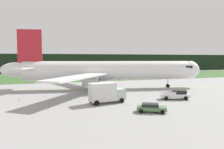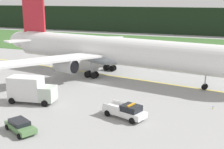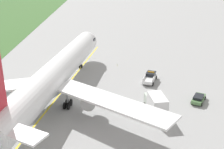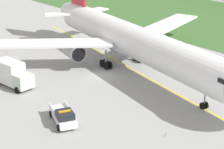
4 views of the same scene
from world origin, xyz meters
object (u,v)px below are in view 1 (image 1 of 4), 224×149
at_px(staff_car, 151,108).
at_px(ops_pickup_truck, 176,95).
at_px(catering_truck, 106,93).
at_px(airliner, 106,71).

bearing_deg(staff_car, ops_pickup_truck, 39.40).
relative_size(ops_pickup_truck, catering_truck, 0.86).
bearing_deg(ops_pickup_truck, staff_car, -140.60).
bearing_deg(catering_truck, ops_pickup_truck, -2.55).
relative_size(catering_truck, staff_car, 1.45).
distance_m(airliner, staff_car, 26.64).
distance_m(catering_truck, staff_car, 9.67).
height_order(ops_pickup_truck, staff_car, ops_pickup_truck).
bearing_deg(airliner, ops_pickup_truck, -64.52).
xyz_separation_m(airliner, ops_pickup_truck, (8.83, -18.54, -3.80)).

